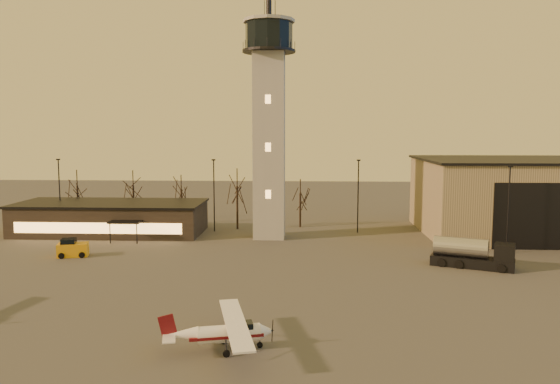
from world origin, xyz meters
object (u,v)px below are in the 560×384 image
(control_tower, at_px, (269,113))
(cessna_front, at_px, (231,336))
(terminal, at_px, (111,218))
(service_cart, at_px, (72,250))
(fuel_truck, at_px, (472,256))
(hangar, at_px, (536,197))

(control_tower, xyz_separation_m, cessna_front, (-0.00, -37.26, -15.41))
(terminal, bearing_deg, service_cart, -87.60)
(cessna_front, bearing_deg, terminal, 105.77)
(fuel_truck, distance_m, service_cart, 43.54)
(control_tower, bearing_deg, cessna_front, -90.01)
(terminal, relative_size, cessna_front, 2.62)
(terminal, xyz_separation_m, service_cart, (0.59, -13.99, -1.38))
(hangar, height_order, fuel_truck, hangar)
(cessna_front, distance_m, service_cart, 33.10)
(fuel_truck, height_order, service_cart, fuel_truck)
(service_cart, bearing_deg, hangar, 2.22)
(control_tower, xyz_separation_m, terminal, (-21.99, 1.98, -14.17))
(fuel_truck, xyz_separation_m, service_cart, (-43.46, 2.70, -0.42))
(terminal, xyz_separation_m, fuel_truck, (44.04, -16.69, -0.95))
(cessna_front, bearing_deg, fuel_truck, 32.15)
(cessna_front, bearing_deg, hangar, 35.39)
(cessna_front, xyz_separation_m, fuel_truck, (22.05, 22.55, 0.29))
(control_tower, bearing_deg, hangar, 6.31)
(terminal, height_order, service_cart, terminal)
(terminal, bearing_deg, hangar, 1.97)
(hangar, height_order, terminal, hangar)
(hangar, distance_m, service_cart, 59.75)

